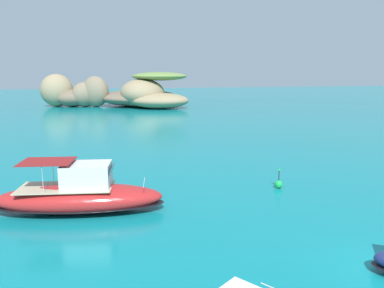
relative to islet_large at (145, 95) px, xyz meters
The scene contains 4 objects.
islet_large is the anchor object (origin of this frame).
islet_small 17.11m from the islet_large, 165.21° to the left, with size 17.83×12.41×7.87m.
motorboat_red 70.67m from the islet_large, 101.26° to the right, with size 10.02×4.61×3.02m.
channel_buoy 68.32m from the islet_large, 90.53° to the right, with size 0.56×0.56×1.48m.
Camera 1 is at (-11.38, -10.99, 7.80)m, focal length 34.60 mm.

